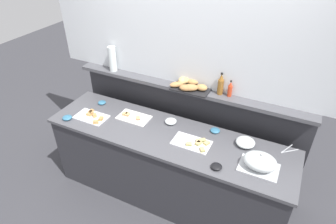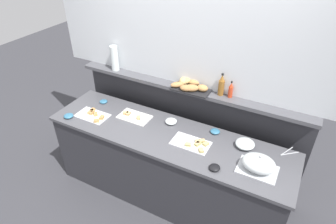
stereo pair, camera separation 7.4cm
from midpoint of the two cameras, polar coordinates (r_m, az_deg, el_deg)
The scene contains 19 objects.
ground_plane at distance 3.93m, azimuth 3.19°, elevation -9.72°, with size 12.00×12.00×0.00m, color #38383D.
buffet_counter at distance 3.23m, azimuth -0.87°, elevation -10.60°, with size 2.56×0.69×0.89m.
back_ledge_unit at distance 3.46m, azimuth 3.00°, elevation -2.89°, with size 2.66×0.22×1.21m.
upper_wall_panel at distance 2.91m, azimuth 3.96°, elevation 17.79°, with size 3.26×0.08×1.39m, color silver.
sandwich_platter_side at distance 3.19m, azimuth -7.52°, elevation -1.00°, with size 0.35×0.21×0.04m.
sandwich_platter_front at distance 2.82m, azimuth 4.35°, elevation -6.09°, with size 0.37×0.21×0.04m.
sandwich_platter_rear at distance 3.29m, azimuth -15.31°, elevation -0.86°, with size 0.36×0.22×0.04m.
serving_cloche at distance 2.64m, azimuth 16.83°, elevation -9.38°, with size 0.34×0.24×0.17m.
glass_bowl_large at distance 2.87m, azimuth 14.23°, elevation -5.83°, with size 0.18×0.18×0.07m.
glass_bowl_medium at distance 3.08m, azimuth -0.14°, elevation -1.86°, with size 0.12×0.12×0.05m.
condiment_bowl_red at distance 2.99m, azimuth 8.53°, elevation -3.60°, with size 0.10×0.10×0.03m, color teal.
condiment_bowl_cream at distance 3.50m, azimuth -13.45°, elevation 1.81°, with size 0.09×0.09×0.03m, color teal.
condiment_bowl_dark at distance 2.60m, azimuth 8.67°, elevation -10.54°, with size 0.10×0.10×0.03m, color black.
condiment_bowl_teal at distance 3.34m, azimuth -19.79°, elevation -1.05°, with size 0.10×0.10×0.04m, color teal.
serving_tongs at distance 2.95m, azimuth 21.79°, elevation -6.95°, with size 0.15×0.17×0.01m.
hot_sauce_bottle at distance 2.95m, azimuth 11.37°, elevation 4.38°, with size 0.04×0.04×0.18m.
vinegar_bottle_amber at distance 2.96m, azimuth 9.59°, elevation 5.30°, with size 0.06×0.06×0.24m.
bread_basket at distance 3.06m, azimuth 3.37°, elevation 5.42°, with size 0.43×0.30×0.08m.
water_carafe at distance 3.45m, azimuth -11.48°, elevation 10.18°, with size 0.09×0.09×0.29m, color silver.
Camera 1 is at (1.02, -2.06, 2.71)m, focal length 31.04 mm.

